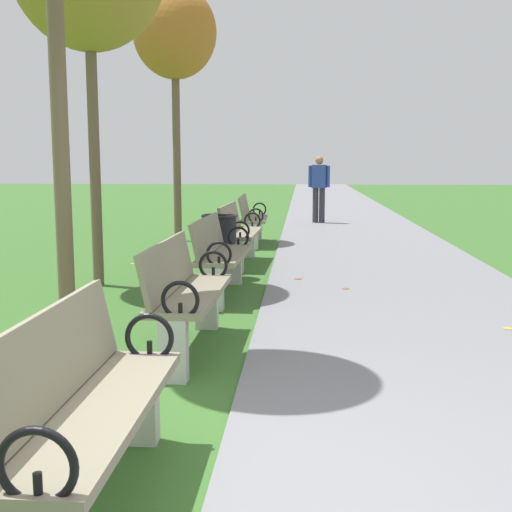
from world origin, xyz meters
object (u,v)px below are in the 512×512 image
at_px(park_bench_2, 185,293).
at_px(tree_3, 175,34).
at_px(park_bench_3, 220,254).
at_px(pedestrian_walking, 319,186).
at_px(park_bench_5, 252,218).
at_px(trash_bin, 220,246).
at_px(park_bench_1, 83,408).
at_px(park_bench_4, 239,232).

distance_m(park_bench_2, tree_3, 8.23).
bearing_deg(park_bench_3, pedestrian_walking, 81.49).
height_order(park_bench_5, trash_bin, park_bench_5).
distance_m(park_bench_1, trash_bin, 5.86).
height_order(park_bench_4, pedestrian_walking, pedestrian_walking).
bearing_deg(park_bench_5, park_bench_2, -90.00).
distance_m(park_bench_1, park_bench_4, 6.99).
height_order(park_bench_1, trash_bin, park_bench_1).
distance_m(park_bench_4, pedestrian_walking, 6.73).
bearing_deg(park_bench_5, park_bench_4, -90.00).
distance_m(tree_3, pedestrian_walking, 5.49).
height_order(tree_3, pedestrian_walking, tree_3).
bearing_deg(park_bench_1, trash_bin, 91.44).
relative_size(park_bench_2, pedestrian_walking, 0.99).
bearing_deg(pedestrian_walking, park_bench_2, -96.83).
bearing_deg(park_bench_2, park_bench_1, -90.00).
bearing_deg(pedestrian_walking, tree_3, -126.84).
bearing_deg(tree_3, park_bench_3, -74.17).
height_order(park_bench_3, park_bench_4, same).
height_order(park_bench_2, tree_3, tree_3).
relative_size(park_bench_3, park_bench_4, 1.00).
height_order(park_bench_3, park_bench_5, same).
distance_m(park_bench_3, pedestrian_walking, 8.98).
xyz_separation_m(park_bench_3, park_bench_4, (-0.00, 2.28, 0.00)).
bearing_deg(trash_bin, park_bench_3, -82.72).
height_order(park_bench_3, trash_bin, park_bench_3).
bearing_deg(park_bench_1, park_bench_2, 90.00).
distance_m(park_bench_2, park_bench_3, 2.22).
relative_size(park_bench_1, park_bench_2, 1.00).
bearing_deg(park_bench_2, park_bench_3, 90.00).
bearing_deg(park_bench_2, pedestrian_walking, 83.17).
xyz_separation_m(park_bench_2, park_bench_3, (0.00, 2.22, 0.00)).
relative_size(park_bench_3, pedestrian_walking, 1.00).
height_order(tree_3, trash_bin, tree_3).
relative_size(park_bench_1, tree_3, 0.34).
height_order(park_bench_1, park_bench_3, same).
bearing_deg(pedestrian_walking, park_bench_1, -95.59).
bearing_deg(park_bench_1, park_bench_5, 90.00).
bearing_deg(trash_bin, park_bench_5, 87.62).
relative_size(park_bench_1, trash_bin, 1.90).
bearing_deg(tree_3, pedestrian_walking, 53.16).
xyz_separation_m(park_bench_1, park_bench_4, (0.00, 6.99, 0.00)).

